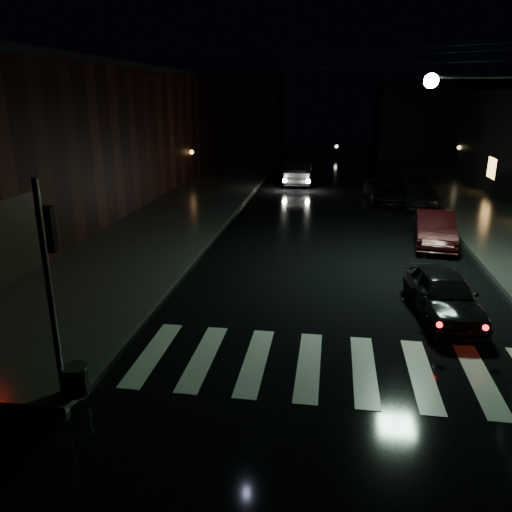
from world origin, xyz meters
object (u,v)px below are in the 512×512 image
at_px(parked_car_a, 443,294).
at_px(oncoming_car, 299,172).
at_px(parked_car_d, 387,190).
at_px(parked_car_b, 435,228).
at_px(parked_car_c, 418,193).

distance_m(parked_car_a, oncoming_car, 21.13).
distance_m(parked_car_a, parked_car_d, 15.37).
bearing_deg(parked_car_a, oncoming_car, 98.54).
xyz_separation_m(parked_car_b, parked_car_c, (0.53, 7.73, -0.03)).
bearing_deg(parked_car_d, parked_car_b, -87.62).
xyz_separation_m(parked_car_b, parked_car_d, (-1.03, 8.39, -0.03)).
distance_m(parked_car_d, oncoming_car, 7.35).
bearing_deg(oncoming_car, parked_car_a, 103.53).
height_order(parked_car_b, oncoming_car, oncoming_car).
height_order(parked_car_a, oncoming_car, oncoming_car).
distance_m(parked_car_c, parked_car_d, 1.70).
bearing_deg(oncoming_car, parked_car_b, 114.15).
bearing_deg(parked_car_b, parked_car_a, -91.76).
distance_m(parked_car_a, parked_car_c, 14.79).
xyz_separation_m(parked_car_a, parked_car_b, (1.03, 6.98, 0.04)).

